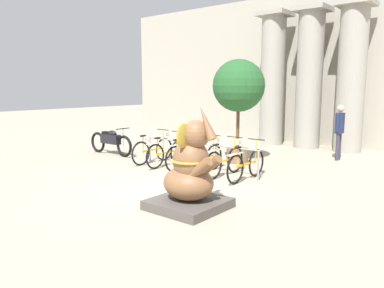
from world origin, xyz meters
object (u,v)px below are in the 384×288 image
Objects in this scene: bicycle_3 at (204,157)px; bicycle_5 at (247,164)px; bicycle_1 at (168,152)px; motorcycle at (111,141)px; potted_tree at (239,89)px; elephant_statue at (190,174)px; bicycle_4 at (225,160)px; person_pedestrian at (340,127)px; bicycle_2 at (187,154)px; bicycle_0 at (154,149)px.

bicycle_5 is at bearing 1.40° from bicycle_3.
bicycle_1 is at bearing -179.34° from bicycle_5.
potted_tree is at bearing 21.90° from motorcycle.
bicycle_4 is at bearing 110.87° from elephant_statue.
bicycle_1 is at bearing 179.92° from bicycle_3.
person_pedestrian is at bearing 77.49° from bicycle_5.
elephant_statue is at bearing -57.11° from bicycle_3.
bicycle_3 is 1.00× the size of bicycle_5.
bicycle_0 is at bearing 179.71° from bicycle_2.
potted_tree reaches higher than bicycle_3.
person_pedestrian reaches higher than motorcycle.
bicycle_3 is (0.66, -0.06, 0.00)m from bicycle_2.
bicycle_1 is 0.80× the size of motorcycle.
motorcycle is at bearing 179.28° from bicycle_4.
bicycle_1 is 2.66m from bicycle_5.
bicycle_3 is at bearing -5.56° from bicycle_2.
bicycle_5 is at bearing -0.92° from bicycle_2.
potted_tree is at bearing 128.72° from bicycle_5.
bicycle_5 is at bearing -102.51° from person_pedestrian.
elephant_statue is at bearing -35.93° from bicycle_0.
potted_tree is (-2.27, -2.33, 1.18)m from person_pedestrian.
person_pedestrian reaches higher than bicycle_1.
potted_tree is (-1.72, 4.33, 1.56)m from elephant_statue.
bicycle_0 reaches higher than motorcycle.
bicycle_5 is (1.99, -0.03, 0.00)m from bicycle_2.
bicycle_5 is (2.66, 0.03, 0.00)m from bicycle_1.
potted_tree reaches higher than person_pedestrian.
bicycle_4 is at bearing -0.33° from bicycle_2.
potted_tree is at bearing -134.26° from person_pedestrian.
bicycle_1 and bicycle_3 have the same top height.
bicycle_2 is at bearing -0.29° from bicycle_0.
bicycle_3 reaches higher than motorcycle.
motorcycle is (-2.78, 0.12, 0.06)m from bicycle_1.
bicycle_1 is 1.00× the size of bicycle_4.
bicycle_2 is 0.67m from bicycle_3.
motorcycle is 7.49m from person_pedestrian.
elephant_statue is at bearing -82.53° from bicycle_5.
bicycle_3 is 0.98× the size of person_pedestrian.
bicycle_1 is (0.66, -0.07, 0.00)m from bicycle_0.
bicycle_3 and bicycle_5 have the same top height.
bicycle_4 is 2.58m from potted_tree.
bicycle_5 is 2.65m from elephant_statue.
elephant_statue reaches higher than bicycle_2.
bicycle_3 is 1.33m from bicycle_5.
elephant_statue is 0.64× the size of potted_tree.
bicycle_0 is 1.00× the size of bicycle_1.
bicycle_1 and bicycle_5 have the same top height.
bicycle_0 is 1.00× the size of bicycle_2.
bicycle_4 is 4.37m from person_pedestrian.
bicycle_3 is 0.67m from bicycle_4.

